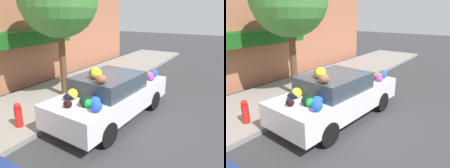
% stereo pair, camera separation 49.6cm
% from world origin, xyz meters
% --- Properties ---
extents(ground_plane, '(60.00, 60.00, 0.00)m').
position_xyz_m(ground_plane, '(0.00, 0.00, 0.00)').
color(ground_plane, '#38383A').
extents(sidewalk_curb, '(24.00, 3.20, 0.14)m').
position_xyz_m(sidewalk_curb, '(0.00, 2.70, 0.07)').
color(sidewalk_curb, gray).
rests_on(sidewalk_curb, ground).
extents(building_facade, '(18.00, 1.20, 6.17)m').
position_xyz_m(building_facade, '(0.04, 4.92, 3.04)').
color(building_facade, '#B26B4C').
rests_on(building_facade, ground).
extents(fire_hydrant, '(0.20, 0.20, 0.70)m').
position_xyz_m(fire_hydrant, '(-2.02, 1.79, 0.49)').
color(fire_hydrant, red).
rests_on(fire_hydrant, sidewalk_curb).
extents(art_car, '(4.37, 2.01, 1.74)m').
position_xyz_m(art_car, '(-0.03, 0.02, 0.77)').
color(art_car, silver).
rests_on(art_car, ground).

